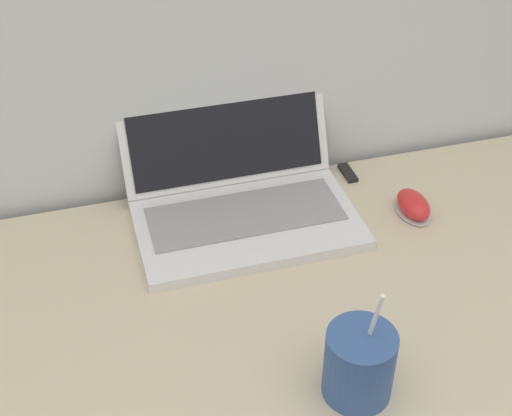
{
  "coord_description": "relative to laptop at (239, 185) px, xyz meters",
  "views": [
    {
      "loc": [
        -0.22,
        -0.43,
        1.51
      ],
      "look_at": [
        0.04,
        0.46,
        0.8
      ],
      "focal_mm": 50.0,
      "sensor_mm": 36.0,
      "label": 1
    }
  ],
  "objects": [
    {
      "name": "laptop",
      "position": [
        0.0,
        0.0,
        0.0
      ],
      "size": [
        0.39,
        0.33,
        0.24
      ],
      "color": "silver",
      "rests_on": "desk"
    },
    {
      "name": "usb_stick",
      "position": [
        0.23,
        0.05,
        -0.05
      ],
      "size": [
        0.02,
        0.06,
        0.01
      ],
      "color": "black",
      "rests_on": "desk"
    },
    {
      "name": "computer_mouse",
      "position": [
        0.3,
        -0.1,
        -0.04
      ],
      "size": [
        0.06,
        0.09,
        0.04
      ],
      "color": "#B2B2B7",
      "rests_on": "desk"
    },
    {
      "name": "drink_cup",
      "position": [
        0.05,
        -0.44,
        0.0
      ],
      "size": [
        0.1,
        0.1,
        0.19
      ],
      "color": "#33518C",
      "rests_on": "desk"
    }
  ]
}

